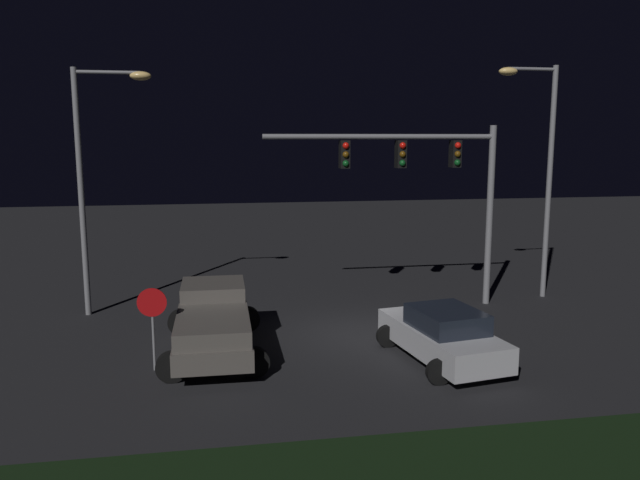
{
  "coord_description": "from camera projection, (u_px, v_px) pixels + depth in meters",
  "views": [
    {
      "loc": [
        -4.41,
        -18.41,
        6.08
      ],
      "look_at": [
        -1.21,
        0.26,
        2.95
      ],
      "focal_mm": 35.02,
      "sensor_mm": 36.0,
      "label": 1
    }
  ],
  "objects": [
    {
      "name": "ground_plane",
      "position": [
        359.0,
        333.0,
        19.63
      ],
      "size": [
        80.0,
        80.0,
        0.0
      ],
      "primitive_type": "plane",
      "color": "black"
    },
    {
      "name": "pickup_truck",
      "position": [
        213.0,
        318.0,
        17.73
      ],
      "size": [
        2.9,
        5.42,
        1.8
      ],
      "rotation": [
        0.0,
        0.0,
        1.56
      ],
      "color": "#514C47",
      "rests_on": "ground_plane"
    },
    {
      "name": "car_sedan",
      "position": [
        442.0,
        335.0,
        17.05
      ],
      "size": [
        2.94,
        4.63,
        1.51
      ],
      "rotation": [
        0.0,
        0.0,
        1.73
      ],
      "color": "#B7B7BC",
      "rests_on": "ground_plane"
    },
    {
      "name": "traffic_signal_gantry",
      "position": [
        427.0,
        171.0,
        21.92
      ],
      "size": [
        8.32,
        0.56,
        6.5
      ],
      "color": "slate",
      "rests_on": "ground_plane"
    },
    {
      "name": "street_lamp_left",
      "position": [
        95.0,
        163.0,
        20.9
      ],
      "size": [
        2.56,
        0.44,
        8.34
      ],
      "color": "slate",
      "rests_on": "ground_plane"
    },
    {
      "name": "street_lamp_right",
      "position": [
        540.0,
        156.0,
        23.21
      ],
      "size": [
        2.31,
        0.44,
        8.68
      ],
      "color": "slate",
      "rests_on": "ground_plane"
    },
    {
      "name": "stop_sign",
      "position": [
        152.0,
        313.0,
        16.22
      ],
      "size": [
        0.76,
        0.08,
        2.23
      ],
      "color": "slate",
      "rests_on": "ground_plane"
    }
  ]
}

